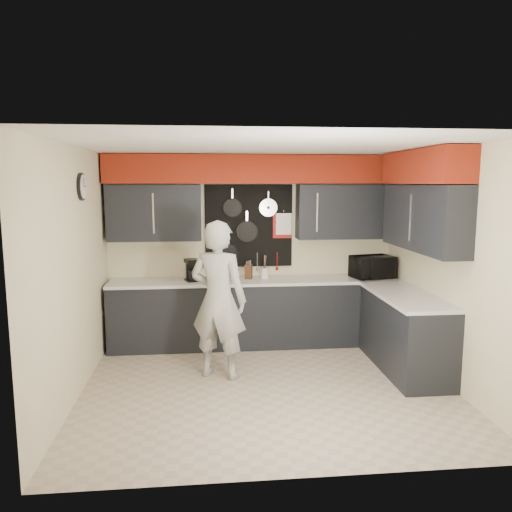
{
  "coord_description": "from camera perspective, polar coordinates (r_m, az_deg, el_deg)",
  "views": [
    {
      "loc": [
        -0.66,
        -5.2,
        2.22
      ],
      "look_at": [
        -0.07,
        0.5,
        1.38
      ],
      "focal_mm": 35.0,
      "sensor_mm": 36.0,
      "label": 1
    }
  ],
  "objects": [
    {
      "name": "ground",
      "position": [
        5.69,
        1.3,
        -14.62
      ],
      "size": [
        4.0,
        4.0,
        0.0
      ],
      "primitive_type": "plane",
      "color": "tan",
      "rests_on": "ground"
    },
    {
      "name": "back_wall_assembly",
      "position": [
        6.83,
        -0.24,
        6.59
      ],
      "size": [
        4.0,
        0.36,
        2.6
      ],
      "color": "beige",
      "rests_on": "ground"
    },
    {
      "name": "right_wall_assembly",
      "position": [
        6.01,
        18.92,
        5.26
      ],
      "size": [
        0.36,
        3.5,
        2.6
      ],
      "color": "beige",
      "rests_on": "ground"
    },
    {
      "name": "person",
      "position": [
        5.69,
        -4.32,
        -5.02
      ],
      "size": [
        0.78,
        0.67,
        1.81
      ],
      "primitive_type": "imported",
      "rotation": [
        0.0,
        0.0,
        2.73
      ],
      "color": "#B6B6B3",
      "rests_on": "ground"
    },
    {
      "name": "utensil_crock",
      "position": [
        6.85,
        1.01,
        -1.97
      ],
      "size": [
        0.11,
        0.11,
        0.14
      ],
      "primitive_type": "cylinder",
      "color": "white",
      "rests_on": "base_cabinets"
    },
    {
      "name": "knife_block",
      "position": [
        6.81,
        -0.85,
        -1.81
      ],
      "size": [
        0.11,
        0.11,
        0.2
      ],
      "primitive_type": "cube",
      "rotation": [
        0.0,
        0.0,
        -0.34
      ],
      "color": "#3C2413",
      "rests_on": "base_cabinets"
    },
    {
      "name": "base_cabinets",
      "position": [
        6.67,
        4.32,
        -7.0
      ],
      "size": [
        3.95,
        2.2,
        0.92
      ],
      "color": "black",
      "rests_on": "ground"
    },
    {
      "name": "coffee_maker",
      "position": [
        6.72,
        -7.34,
        -1.53
      ],
      "size": [
        0.22,
        0.24,
        0.3
      ],
      "rotation": [
        0.0,
        0.0,
        0.32
      ],
      "color": "black",
      "rests_on": "base_cabinets"
    },
    {
      "name": "left_wall_assembly",
      "position": [
        5.45,
        -19.96,
        -1.51
      ],
      "size": [
        0.05,
        3.5,
        2.6
      ],
      "color": "beige",
      "rests_on": "ground"
    },
    {
      "name": "microwave",
      "position": [
        7.05,
        13.14,
        -1.23
      ],
      "size": [
        0.62,
        0.49,
        0.3
      ],
      "primitive_type": "imported",
      "rotation": [
        0.0,
        0.0,
        0.23
      ],
      "color": "black",
      "rests_on": "base_cabinets"
    }
  ]
}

